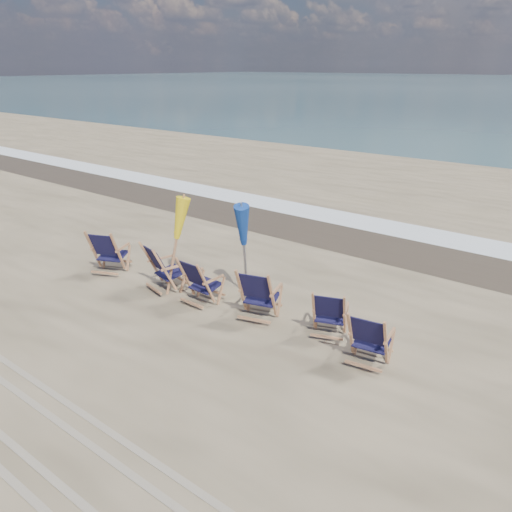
# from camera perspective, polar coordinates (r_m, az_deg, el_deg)

# --- Properties ---
(surf_foam) EXTENTS (200.00, 1.40, 0.01)m
(surf_foam) POSITION_cam_1_polar(r_m,az_deg,el_deg) (15.31, 14.13, 3.37)
(surf_foam) COLOR silver
(surf_foam) RESTS_ON ground
(wet_sand_strip) EXTENTS (200.00, 2.60, 0.00)m
(wet_sand_strip) POSITION_cam_1_polar(r_m,az_deg,el_deg) (14.01, 11.59, 1.93)
(wet_sand_strip) COLOR #42362A
(wet_sand_strip) RESTS_ON ground
(tire_tracks) EXTENTS (80.00, 1.30, 0.01)m
(tire_tracks) POSITION_cam_1_polar(r_m,az_deg,el_deg) (7.64, -24.75, -17.18)
(tire_tracks) COLOR gray
(tire_tracks) RESTS_ON ground
(beach_chair_0) EXTENTS (0.97, 1.01, 1.10)m
(beach_chair_0) POSITION_cam_1_polar(r_m,az_deg,el_deg) (11.52, -15.48, 0.26)
(beach_chair_0) COLOR black
(beach_chair_0) RESTS_ON ground
(beach_chair_1) EXTENTS (0.87, 0.93, 1.09)m
(beach_chair_1) POSITION_cam_1_polar(r_m,az_deg,el_deg) (10.29, -10.36, -1.88)
(beach_chair_1) COLOR black
(beach_chair_1) RESTS_ON ground
(beach_chair_2) EXTENTS (0.68, 0.76, 1.03)m
(beach_chair_2) POSITION_cam_1_polar(r_m,az_deg,el_deg) (9.64, -5.73, -3.44)
(beach_chair_2) COLOR black
(beach_chair_2) RESTS_ON ground
(beach_chair_3) EXTENTS (0.89, 0.95, 1.09)m
(beach_chair_3) POSITION_cam_1_polar(r_m,az_deg,el_deg) (9.05, 1.85, -4.82)
(beach_chair_3) COLOR black
(beach_chair_3) RESTS_ON ground
(beach_chair_4) EXTENTS (0.80, 0.85, 0.94)m
(beach_chair_4) POSITION_cam_1_polar(r_m,az_deg,el_deg) (8.69, 10.06, -6.86)
(beach_chair_4) COLOR black
(beach_chair_4) RESTS_ON ground
(beach_chair_5) EXTENTS (0.73, 0.80, 1.00)m
(beach_chair_5) POSITION_cam_1_polar(r_m,az_deg,el_deg) (7.96, 14.59, -9.83)
(beach_chair_5) COLOR black
(beach_chair_5) RESTS_ON ground
(umbrella_yellow) EXTENTS (0.30, 0.30, 2.06)m
(umbrella_yellow) POSITION_cam_1_polar(r_m,az_deg,el_deg) (10.11, -9.51, 3.78)
(umbrella_yellow) COLOR #A9724C
(umbrella_yellow) RESTS_ON ground
(umbrella_blue) EXTENTS (0.30, 0.30, 2.11)m
(umbrella_blue) POSITION_cam_1_polar(r_m,az_deg,el_deg) (9.64, -1.33, 3.54)
(umbrella_blue) COLOR #A5A5AD
(umbrella_blue) RESTS_ON ground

